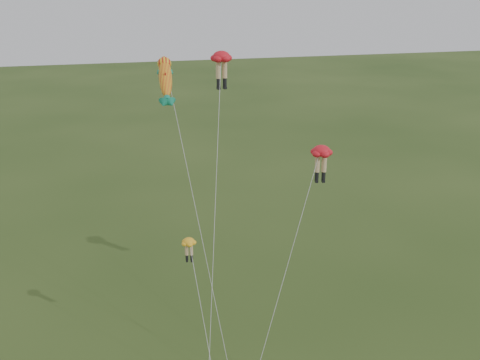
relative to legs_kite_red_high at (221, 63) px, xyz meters
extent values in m
ellipsoid|color=red|center=(0.04, 0.12, 0.45)|extent=(1.78, 1.78, 0.78)
cylinder|color=tan|center=(-0.19, 0.08, -0.47)|extent=(0.34, 0.34, 1.19)
cylinder|color=black|center=(-0.19, 0.08, -1.36)|extent=(0.27, 0.27, 0.59)
cube|color=black|center=(-0.19, 0.08, -1.74)|extent=(0.25, 0.37, 0.17)
cylinder|color=tan|center=(0.28, 0.16, -0.47)|extent=(0.34, 0.34, 1.19)
cylinder|color=black|center=(0.28, 0.16, -1.36)|extent=(0.27, 0.27, 0.59)
cube|color=black|center=(0.28, 0.16, -1.74)|extent=(0.25, 0.37, 0.17)
cylinder|color=silver|center=(-1.51, -4.40, -8.65)|extent=(3.13, 9.08, 18.96)
ellipsoid|color=red|center=(5.97, -4.25, -5.53)|extent=(1.80, 1.80, 0.78)
cylinder|color=tan|center=(5.73, -4.21, -6.45)|extent=(0.35, 0.35, 1.19)
cylinder|color=black|center=(5.73, -4.21, -7.34)|extent=(0.27, 0.27, 0.59)
cube|color=black|center=(5.73, -4.21, -7.72)|extent=(0.25, 0.37, 0.17)
cylinder|color=tan|center=(6.20, -4.29, -6.45)|extent=(0.35, 0.35, 1.19)
cylinder|color=black|center=(6.20, -4.29, -7.34)|extent=(0.27, 0.27, 0.59)
cube|color=black|center=(6.20, -4.29, -7.72)|extent=(0.25, 0.37, 0.17)
cylinder|color=silver|center=(2.85, -7.23, -11.63)|extent=(6.27, 5.99, 12.99)
ellipsoid|color=yellow|center=(-3.87, -7.66, -9.49)|extent=(1.12, 1.12, 0.47)
cylinder|color=tan|center=(-4.01, -7.63, -10.04)|extent=(0.21, 0.21, 0.71)
cylinder|color=black|center=(-4.01, -7.63, -10.58)|extent=(0.16, 0.16, 0.36)
cube|color=black|center=(-4.01, -7.63, -10.81)|extent=(0.16, 0.23, 0.10)
cylinder|color=tan|center=(-3.73, -7.70, -10.04)|extent=(0.21, 0.21, 0.71)
cylinder|color=black|center=(-3.73, -7.70, -10.58)|extent=(0.16, 0.16, 0.36)
cube|color=black|center=(-3.73, -7.70, -10.81)|extent=(0.16, 0.23, 0.10)
cylinder|color=silver|center=(-3.44, -9.36, -13.69)|extent=(0.89, 3.43, 8.86)
ellipsoid|color=yellow|center=(-4.35, -3.81, -0.15)|extent=(1.17, 3.15, 2.78)
sphere|color=yellow|center=(-4.35, -3.81, -0.15)|extent=(1.01, 1.34, 1.27)
cone|color=#148767|center=(-4.35, -3.81, -0.15)|extent=(0.80, 1.24, 1.22)
cone|color=#148767|center=(-4.35, -3.81, -0.15)|extent=(0.80, 1.24, 1.22)
cone|color=#148767|center=(-4.35, -3.81, -0.15)|extent=(0.46, 0.69, 0.68)
cone|color=#148767|center=(-4.35, -3.81, -0.15)|extent=(0.46, 0.69, 0.68)
cone|color=red|center=(-4.35, -3.81, -0.15)|extent=(0.50, 0.69, 0.67)
cylinder|color=silver|center=(-3.05, -6.37, -9.14)|extent=(2.63, 5.15, 17.97)
camera|label=1|loc=(-8.19, -36.53, 5.08)|focal=40.00mm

